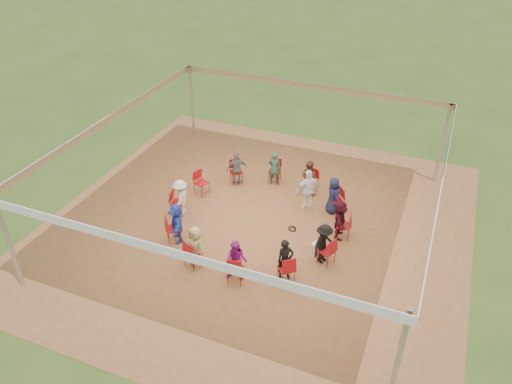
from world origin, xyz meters
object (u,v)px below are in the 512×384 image
at_px(person_seated_10, 285,260).
at_px(chair_8, 173,228).
at_px(chair_4, 275,171).
at_px(laptop, 319,242).
at_px(person_seated_0, 324,244).
at_px(person_seated_3, 309,177).
at_px(chair_6, 202,183).
at_px(chair_0, 327,251).
at_px(chair_1, 343,225).
at_px(person_seated_2, 333,195).
at_px(chair_3, 310,181).
at_px(person_seated_7, 177,222).
at_px(person_seated_1, 340,220).
at_px(person_seated_5, 237,169).
at_px(cable_coil, 292,229).
at_px(chair_11, 286,268).
at_px(chair_5, 236,172).
at_px(chair_10, 236,269).
at_px(chair_9, 193,254).
at_px(standing_person, 308,190).
at_px(person_seated_9, 237,261).
at_px(person_seated_6, 181,198).
at_px(person_seated_8, 196,246).
at_px(person_seated_4, 274,168).
at_px(chair_7, 178,203).
at_px(chair_2, 336,200).

bearing_deg(person_seated_10, chair_8, 136.30).
relative_size(chair_4, laptop, 2.34).
xyz_separation_m(person_seated_0, person_seated_3, (-1.48, 3.34, 0.00)).
bearing_deg(chair_6, chair_0, 90.00).
relative_size(chair_1, person_seated_2, 0.70).
bearing_deg(person_seated_0, chair_3, 43.70).
bearing_deg(person_seated_7, person_seated_1, 75.00).
relative_size(person_seated_5, cable_coil, 3.69).
height_order(chair_11, cable_coil, chair_11).
relative_size(chair_3, chair_5, 1.00).
bearing_deg(person_seated_7, chair_10, 27.75).
xyz_separation_m(chair_9, person_seated_10, (2.59, 0.51, 0.20)).
xyz_separation_m(chair_0, chair_4, (-2.94, 3.64, 0.00)).
bearing_deg(chair_5, standing_person, 128.28).
relative_size(person_seated_1, person_seated_7, 1.00).
relative_size(person_seated_9, laptop, 3.36).
xyz_separation_m(person_seated_3, person_seated_6, (-3.48, -2.81, 0.00)).
height_order(person_seated_5, person_seated_6, same).
bearing_deg(person_seated_5, person_seated_3, 150.00).
distance_m(chair_6, person_seated_5, 1.39).
xyz_separation_m(chair_9, person_seated_0, (3.38, 1.60, 0.20)).
distance_m(chair_3, person_seated_1, 2.65).
bearing_deg(chair_0, person_seated_7, 119.25).
xyz_separation_m(person_seated_5, laptop, (3.88, -2.88, -0.04)).
height_order(person_seated_3, person_seated_5, same).
bearing_deg(cable_coil, chair_8, -149.42).
bearing_deg(person_seated_8, person_seated_4, 105.00).
relative_size(chair_3, person_seated_7, 0.70).
height_order(chair_0, chair_7, same).
bearing_deg(chair_10, person_seated_7, 147.75).
height_order(chair_1, chair_6, same).
bearing_deg(person_seated_7, chair_3, 105.35).
height_order(chair_2, chair_9, same).
height_order(cable_coil, laptop, laptop).
bearing_deg(chair_4, chair_1, 135.00).
bearing_deg(chair_6, chair_5, 165.00).
relative_size(chair_6, chair_7, 1.00).
height_order(chair_1, cable_coil, chair_1).
xyz_separation_m(chair_2, person_seated_8, (-3.03, -4.11, 0.20)).
height_order(chair_3, cable_coil, chair_3).
relative_size(chair_9, cable_coil, 2.57).
distance_m(person_seated_2, person_seated_6, 4.99).
bearing_deg(laptop, person_seated_0, -90.00).
relative_size(chair_0, chair_1, 1.00).
relative_size(chair_8, person_seated_5, 0.70).
height_order(person_seated_3, cable_coil, person_seated_3).
distance_m(chair_11, person_seated_1, 2.65).
bearing_deg(standing_person, person_seated_5, -52.11).
height_order(chair_6, chair_11, same).
bearing_deg(standing_person, person_seated_2, 151.95).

